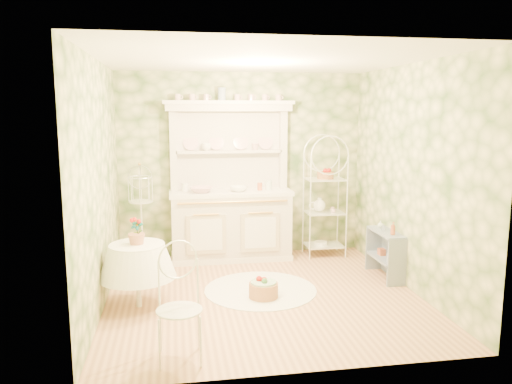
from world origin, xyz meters
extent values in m
plane|color=tan|center=(0.00, 0.00, 0.00)|extent=(3.60, 3.60, 0.00)
plane|color=white|center=(0.00, 0.00, 2.70)|extent=(3.60, 3.60, 0.00)
plane|color=beige|center=(-1.80, 0.00, 1.35)|extent=(3.60, 3.60, 0.00)
plane|color=beige|center=(1.80, 0.00, 1.35)|extent=(3.60, 3.60, 0.00)
plane|color=beige|center=(0.00, 1.80, 1.35)|extent=(3.60, 3.60, 0.00)
plane|color=beige|center=(0.00, -1.80, 1.35)|extent=(3.60, 3.60, 0.00)
cube|color=silver|center=(-0.20, 1.52, 1.15)|extent=(1.87, 0.61, 2.29)
cube|color=white|center=(1.20, 1.48, 0.89)|extent=(0.55, 0.40, 1.77)
cube|color=#7D8BA1|center=(1.68, 0.36, 0.28)|extent=(0.32, 0.68, 0.56)
cylinder|color=white|center=(-1.42, -0.13, 0.33)|extent=(0.66, 0.66, 0.65)
cube|color=white|center=(-0.98, -1.40, 0.45)|extent=(0.50, 0.50, 0.89)
cube|color=white|center=(-1.46, 1.40, 0.70)|extent=(0.37, 0.37, 1.41)
cylinder|color=#B1764A|center=(-0.01, -0.10, 0.12)|extent=(0.44, 0.44, 0.25)
cylinder|color=white|center=(0.00, 0.16, 0.01)|extent=(1.74, 1.74, 0.01)
imported|color=white|center=(-0.62, 1.44, 1.02)|extent=(0.38, 0.38, 0.08)
imported|color=white|center=(-0.10, 1.44, 1.02)|extent=(0.28, 0.28, 0.08)
imported|color=white|center=(-0.53, 1.68, 1.61)|extent=(0.15, 0.15, 0.11)
imported|color=white|center=(0.18, 1.68, 1.61)|extent=(0.13, 0.13, 0.10)
imported|color=#3F7238|center=(-1.41, -0.12, 0.85)|extent=(0.17, 0.15, 0.27)
imported|color=#B85A35|center=(1.68, 0.18, 0.68)|extent=(0.08, 0.08, 0.16)
imported|color=#8E9EB8|center=(1.64, 0.39, 0.65)|extent=(0.05, 0.05, 0.09)
imported|color=silver|center=(1.68, 0.56, 0.65)|extent=(0.09, 0.09, 0.10)
camera|label=1|loc=(-1.00, -5.52, 2.14)|focal=35.00mm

